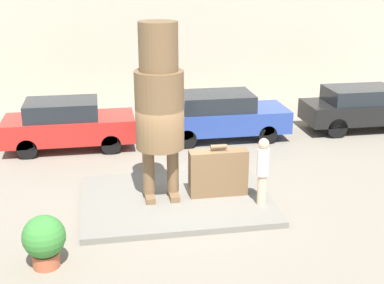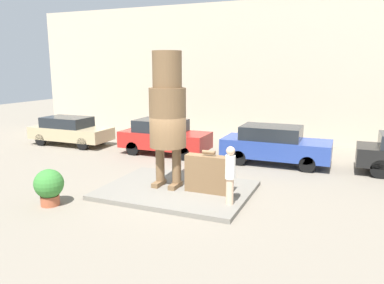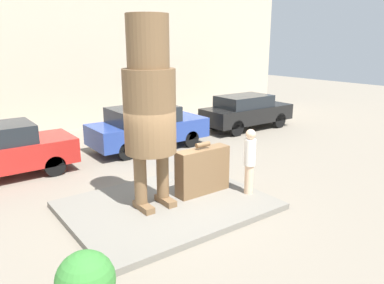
% 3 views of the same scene
% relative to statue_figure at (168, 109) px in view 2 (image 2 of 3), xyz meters
% --- Properties ---
extents(ground_plane, '(60.00, 60.00, 0.00)m').
position_rel_statue_figure_xyz_m(ground_plane, '(0.37, -0.11, -2.76)').
color(ground_plane, gray).
extents(pedestal, '(4.80, 3.67, 0.15)m').
position_rel_statue_figure_xyz_m(pedestal, '(0.37, -0.11, -2.68)').
color(pedestal, slate).
rests_on(pedestal, ground_plane).
extents(building_backdrop, '(28.00, 0.60, 7.57)m').
position_rel_statue_figure_xyz_m(building_backdrop, '(0.37, 9.82, 1.03)').
color(building_backdrop, beige).
rests_on(building_backdrop, ground_plane).
extents(statue_figure, '(1.21, 1.21, 4.46)m').
position_rel_statue_figure_xyz_m(statue_figure, '(0.00, 0.00, 0.00)').
color(statue_figure, brown).
rests_on(statue_figure, pedestal).
extents(giant_suitcase, '(1.50, 0.41, 1.37)m').
position_rel_statue_figure_xyz_m(giant_suitcase, '(1.48, -0.10, -2.00)').
color(giant_suitcase, brown).
rests_on(giant_suitcase, pedestal).
extents(tourist, '(0.29, 0.29, 1.73)m').
position_rel_statue_figure_xyz_m(tourist, '(2.42, -0.86, -1.66)').
color(tourist, beige).
rests_on(tourist, pedestal).
extents(parked_car_tan, '(4.39, 1.74, 1.48)m').
position_rel_statue_figure_xyz_m(parked_car_tan, '(-8.10, 4.68, -1.97)').
color(parked_car_tan, tan).
rests_on(parked_car_tan, ground_plane).
extents(parked_car_red, '(4.22, 1.76, 1.64)m').
position_rel_statue_figure_xyz_m(parked_car_red, '(-2.53, 4.69, -1.90)').
color(parked_car_red, '#B2231E').
rests_on(parked_car_red, ground_plane).
extents(parked_car_blue, '(4.49, 1.84, 1.64)m').
position_rel_statue_figure_xyz_m(parked_car_blue, '(2.66, 4.86, -1.90)').
color(parked_car_blue, '#284293').
rests_on(parked_car_blue, ground_plane).
extents(planter_pot, '(0.88, 0.88, 1.12)m').
position_rel_statue_figure_xyz_m(planter_pot, '(-2.68, -2.65, -2.14)').
color(planter_pot, '#AD5638').
rests_on(planter_pot, ground_plane).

